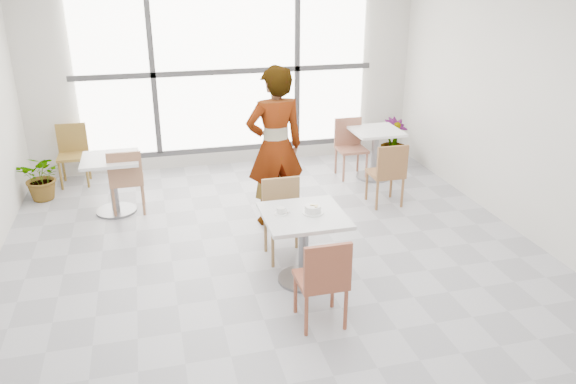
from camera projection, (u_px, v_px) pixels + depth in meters
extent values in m
plane|color=#9E9EA5|center=(281.00, 268.00, 5.99)|extent=(7.00, 7.00, 0.00)
plane|color=silver|center=(226.00, 71.00, 8.56)|extent=(6.00, 0.00, 6.00)
plane|color=silver|center=(482.00, 366.00, 2.29)|extent=(6.00, 0.00, 6.00)
plane|color=silver|center=(546.00, 114.00, 6.11)|extent=(0.00, 7.00, 7.00)
cube|color=white|center=(227.00, 71.00, 8.51)|extent=(4.40, 0.04, 2.40)
cube|color=#3F3F42|center=(227.00, 72.00, 8.48)|extent=(4.60, 0.05, 0.08)
cube|color=#3F3F42|center=(153.00, 75.00, 8.23)|extent=(0.08, 0.05, 2.40)
cube|color=#3F3F42|center=(297.00, 68.00, 8.73)|extent=(0.08, 0.05, 2.40)
cube|color=#3F3F42|center=(230.00, 148.00, 8.94)|extent=(4.60, 0.05, 0.08)
cube|color=silver|center=(304.00, 216.00, 5.49)|extent=(0.80, 0.80, 0.04)
cylinder|color=slate|center=(303.00, 249.00, 5.63)|extent=(0.10, 0.10, 0.71)
cylinder|color=slate|center=(303.00, 279.00, 5.76)|extent=(0.52, 0.52, 0.03)
cube|color=brown|center=(320.00, 280.00, 4.95)|extent=(0.42, 0.42, 0.04)
cube|color=brown|center=(328.00, 267.00, 4.70)|extent=(0.42, 0.04, 0.42)
cylinder|color=brown|center=(333.00, 288.00, 5.24)|extent=(0.04, 0.04, 0.41)
cylinder|color=brown|center=(346.00, 309.00, 4.92)|extent=(0.04, 0.04, 0.41)
cylinder|color=brown|center=(295.00, 293.00, 5.16)|extent=(0.04, 0.04, 0.41)
cylinder|color=brown|center=(306.00, 315.00, 4.84)|extent=(0.04, 0.04, 0.41)
cube|color=#997347|center=(285.00, 222.00, 6.06)|extent=(0.42, 0.42, 0.04)
cube|color=#997347|center=(281.00, 196.00, 6.14)|extent=(0.42, 0.04, 0.42)
cylinder|color=#997347|center=(273.00, 250.00, 5.94)|extent=(0.04, 0.04, 0.41)
cylinder|color=#997347|center=(266.00, 235.00, 6.26)|extent=(0.04, 0.04, 0.41)
cylinder|color=#997347|center=(305.00, 246.00, 6.02)|extent=(0.04, 0.04, 0.41)
cylinder|color=#997347|center=(297.00, 231.00, 6.34)|extent=(0.04, 0.04, 0.41)
cylinder|color=silver|center=(313.00, 213.00, 5.49)|extent=(0.21, 0.21, 0.01)
cylinder|color=silver|center=(313.00, 209.00, 5.48)|extent=(0.16, 0.16, 0.07)
torus|color=silver|center=(313.00, 206.00, 5.47)|extent=(0.16, 0.16, 0.01)
cylinder|color=#C8AA8F|center=(313.00, 209.00, 5.48)|extent=(0.14, 0.14, 0.05)
cylinder|color=#EEE89A|center=(313.00, 205.00, 5.48)|extent=(0.03, 0.03, 0.02)
cylinder|color=#F7E59F|center=(317.00, 206.00, 5.46)|extent=(0.03, 0.03, 0.02)
cylinder|color=#F8DEA0|center=(312.00, 206.00, 5.47)|extent=(0.03, 0.03, 0.01)
cylinder|color=beige|center=(313.00, 205.00, 5.47)|extent=(0.03, 0.03, 0.01)
cylinder|color=beige|center=(313.00, 206.00, 5.47)|extent=(0.03, 0.03, 0.01)
cylinder|color=beige|center=(316.00, 207.00, 5.43)|extent=(0.03, 0.03, 0.01)
cylinder|color=beige|center=(313.00, 205.00, 5.46)|extent=(0.03, 0.03, 0.01)
cylinder|color=#F5E39E|center=(311.00, 205.00, 5.49)|extent=(0.03, 0.03, 0.01)
cylinder|color=#F0E99B|center=(315.00, 206.00, 5.46)|extent=(0.03, 0.03, 0.02)
cylinder|color=beige|center=(312.00, 205.00, 5.47)|extent=(0.03, 0.03, 0.01)
cylinder|color=white|center=(281.00, 214.00, 5.48)|extent=(0.13, 0.13, 0.01)
cylinder|color=white|center=(281.00, 210.00, 5.46)|extent=(0.08, 0.08, 0.06)
torus|color=white|center=(285.00, 210.00, 5.47)|extent=(0.05, 0.01, 0.05)
cylinder|color=black|center=(281.00, 208.00, 5.45)|extent=(0.07, 0.07, 0.00)
cube|color=silver|center=(286.00, 213.00, 5.47)|extent=(0.09, 0.05, 0.00)
sphere|color=silver|center=(289.00, 212.00, 5.49)|extent=(0.02, 0.02, 0.02)
imported|color=black|center=(275.00, 147.00, 6.71)|extent=(0.76, 0.54, 1.96)
cube|color=silver|center=(110.00, 159.00, 7.07)|extent=(0.70, 0.70, 0.04)
cylinder|color=slate|center=(114.00, 187.00, 7.21)|extent=(0.10, 0.10, 0.71)
cylinder|color=slate|center=(117.00, 211.00, 7.34)|extent=(0.52, 0.52, 0.03)
cube|color=white|center=(376.00, 131.00, 8.25)|extent=(0.70, 0.70, 0.04)
cylinder|color=gray|center=(375.00, 155.00, 8.39)|extent=(0.10, 0.10, 0.71)
cylinder|color=gray|center=(373.00, 176.00, 8.52)|extent=(0.52, 0.52, 0.03)
cube|color=#99694B|center=(127.00, 180.00, 7.21)|extent=(0.42, 0.42, 0.04)
cube|color=#99694B|center=(125.00, 168.00, 6.95)|extent=(0.42, 0.04, 0.42)
cylinder|color=#99694B|center=(143.00, 190.00, 7.50)|extent=(0.04, 0.04, 0.41)
cylinder|color=#99694B|center=(143.00, 200.00, 7.18)|extent=(0.04, 0.04, 0.41)
cylinder|color=#99694B|center=(115.00, 193.00, 7.42)|extent=(0.04, 0.04, 0.41)
cylinder|color=#99694B|center=(114.00, 203.00, 7.09)|extent=(0.04, 0.04, 0.41)
cube|color=olive|center=(73.00, 156.00, 8.10)|extent=(0.42, 0.42, 0.04)
cube|color=olive|center=(72.00, 137.00, 8.19)|extent=(0.42, 0.04, 0.42)
cylinder|color=olive|center=(61.00, 176.00, 7.99)|extent=(0.04, 0.04, 0.41)
cylinder|color=olive|center=(64.00, 168.00, 8.31)|extent=(0.04, 0.04, 0.41)
cylinder|color=olive|center=(87.00, 174.00, 8.07)|extent=(0.04, 0.04, 0.41)
cylinder|color=olive|center=(89.00, 166.00, 8.39)|extent=(0.04, 0.04, 0.41)
cube|color=#8D5E37|center=(385.00, 174.00, 7.44)|extent=(0.42, 0.42, 0.04)
cube|color=#8D5E37|center=(392.00, 162.00, 7.19)|extent=(0.42, 0.04, 0.42)
cylinder|color=#8D5E37|center=(391.00, 183.00, 7.73)|extent=(0.04, 0.04, 0.41)
cylinder|color=#8D5E37|center=(402.00, 193.00, 7.41)|extent=(0.04, 0.04, 0.41)
cylinder|color=#8D5E37|center=(367.00, 186.00, 7.65)|extent=(0.04, 0.04, 0.41)
cylinder|color=#8D5E37|center=(377.00, 195.00, 7.33)|extent=(0.04, 0.04, 0.41)
cube|color=#9F644D|center=(352.00, 149.00, 8.40)|extent=(0.42, 0.42, 0.04)
cube|color=#9F644D|center=(348.00, 131.00, 8.49)|extent=(0.42, 0.04, 0.42)
cylinder|color=#9F644D|center=(344.00, 168.00, 8.29)|extent=(0.04, 0.04, 0.41)
cylinder|color=#9F644D|center=(336.00, 161.00, 8.61)|extent=(0.04, 0.04, 0.41)
cylinder|color=#9F644D|center=(366.00, 166.00, 8.37)|extent=(0.04, 0.04, 0.41)
cylinder|color=#9F644D|center=(358.00, 159.00, 8.69)|extent=(0.04, 0.04, 0.41)
imported|color=#52783A|center=(43.00, 177.00, 7.62)|extent=(0.70, 0.65, 0.66)
imported|color=#52723D|center=(394.00, 141.00, 8.99)|extent=(0.51, 0.51, 0.74)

